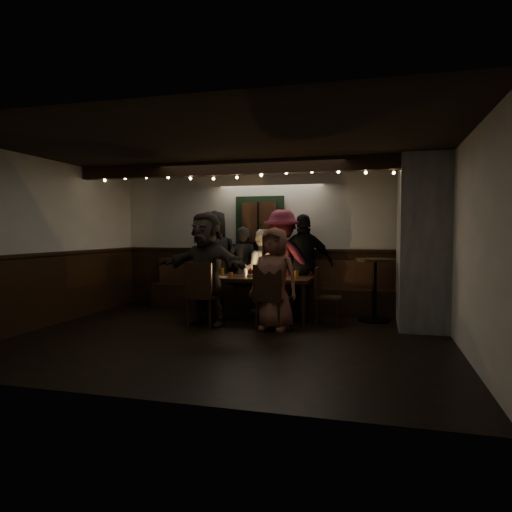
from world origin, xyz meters
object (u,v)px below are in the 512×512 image
(person_d, at_px, (282,261))
(high_top, at_px, (375,282))
(dining_table, at_px, (253,280))
(person_c, at_px, (261,271))
(chair_near_left, at_px, (201,291))
(person_a, at_px, (215,260))
(person_g, at_px, (274,279))
(person_f, at_px, (206,268))
(person_b, at_px, (243,268))
(chair_end, at_px, (323,292))
(chair_near_right, at_px, (270,293))
(person_e, at_px, (304,264))

(person_d, bearing_deg, high_top, 172.80)
(dining_table, height_order, person_c, person_c)
(chair_near_left, height_order, person_a, person_a)
(person_d, relative_size, person_g, 1.22)
(person_g, bearing_deg, dining_table, 135.11)
(chair_near_left, height_order, person_f, person_f)
(person_b, bearing_deg, chair_end, 142.81)
(chair_near_left, distance_m, chair_near_right, 1.08)
(chair_near_right, distance_m, high_top, 1.89)
(person_b, height_order, person_c, person_b)
(chair_near_left, distance_m, chair_end, 1.95)
(high_top, distance_m, person_d, 1.70)
(person_c, height_order, person_g, person_g)
(high_top, xyz_separation_m, person_e, (-1.23, 0.41, 0.24))
(chair_near_left, height_order, person_g, person_g)
(dining_table, distance_m, person_a, 1.27)
(chair_near_right, relative_size, person_c, 0.65)
(person_e, bearing_deg, chair_end, 94.94)
(chair_near_right, distance_m, person_c, 1.59)
(person_a, bearing_deg, chair_end, 140.26)
(dining_table, height_order, person_e, person_e)
(person_d, bearing_deg, person_c, 8.07)
(chair_near_left, bearing_deg, person_c, 69.83)
(chair_near_right, bearing_deg, person_g, 43.15)
(high_top, xyz_separation_m, person_b, (-2.41, 0.48, 0.13))
(chair_end, bearing_deg, dining_table, 175.08)
(dining_table, relative_size, chair_near_right, 2.01)
(chair_near_left, distance_m, person_e, 2.12)
(dining_table, distance_m, person_d, 0.81)
(person_a, height_order, person_c, person_a)
(chair_near_right, height_order, chair_end, chair_near_right)
(person_d, xyz_separation_m, person_f, (-0.93, -1.37, -0.04))
(person_g, bearing_deg, person_a, 144.26)
(person_c, bearing_deg, person_d, 173.87)
(chair_near_right, relative_size, person_d, 0.53)
(person_a, relative_size, person_g, 1.22)
(person_d, bearing_deg, chair_near_right, 100.41)
(person_f, distance_m, person_g, 1.13)
(person_f, bearing_deg, high_top, 39.06)
(person_b, bearing_deg, person_c, 154.13)
(person_b, relative_size, person_d, 0.84)
(chair_near_right, bearing_deg, person_d, 94.84)
(chair_near_right, xyz_separation_m, person_e, (0.27, 1.55, 0.34))
(person_e, bearing_deg, chair_near_left, 26.79)
(high_top, distance_m, person_g, 1.81)
(high_top, relative_size, person_b, 0.66)
(person_d, bearing_deg, person_f, 61.38)
(high_top, distance_m, person_a, 3.01)
(high_top, height_order, person_e, person_e)
(person_d, relative_size, person_e, 1.04)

